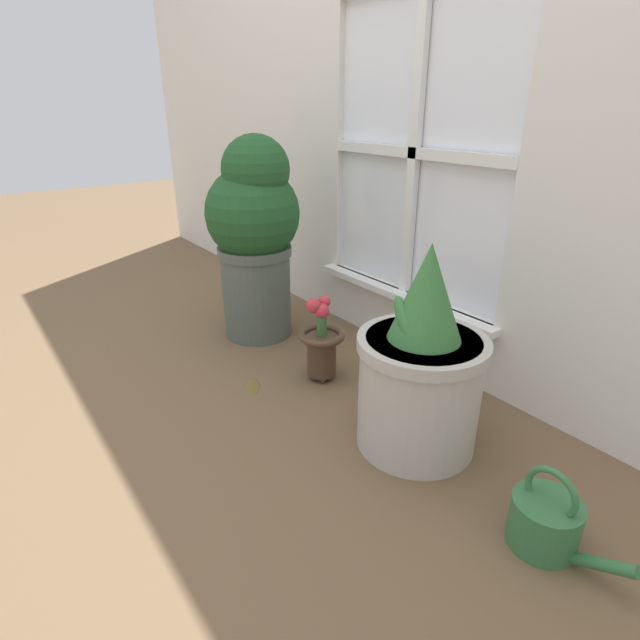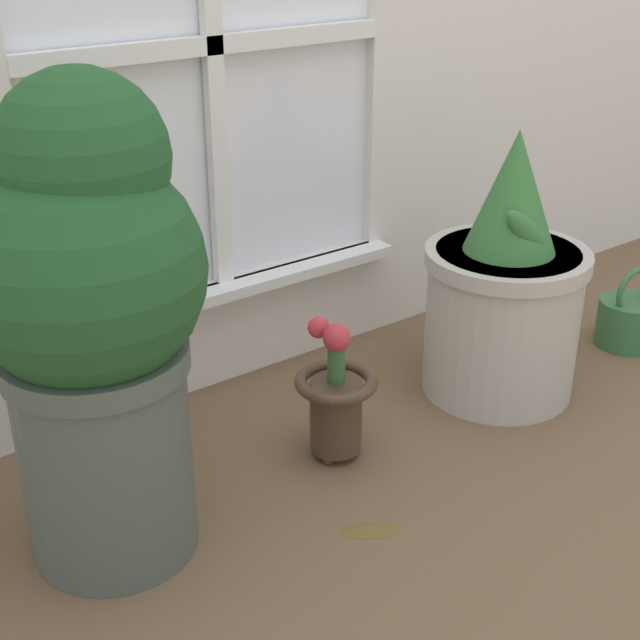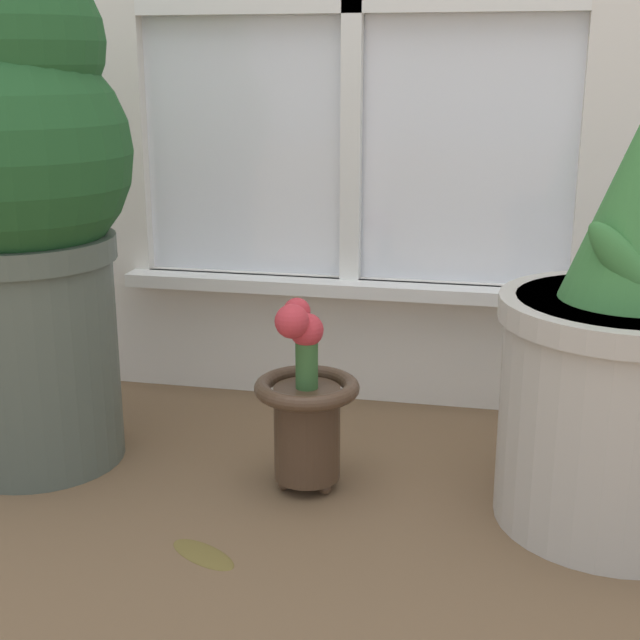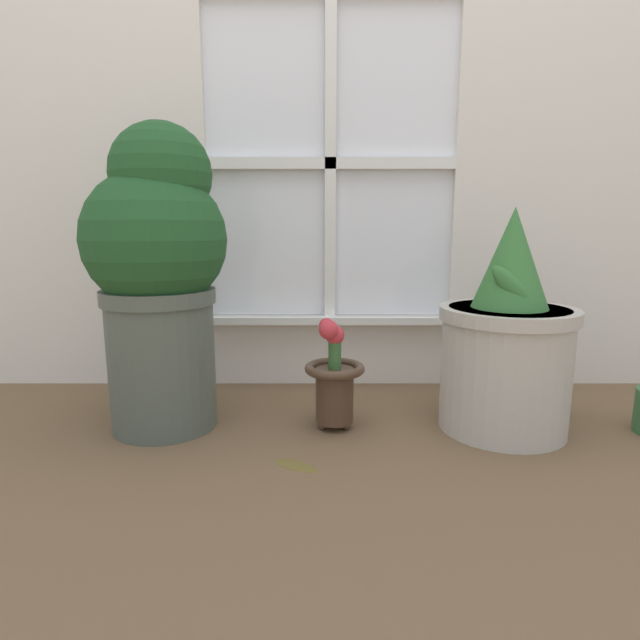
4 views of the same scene
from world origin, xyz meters
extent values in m
plane|color=brown|center=(0.00, 0.00, 0.00)|extent=(10.00, 10.00, 0.00)
cube|color=silver|center=(0.00, 0.58, 0.12)|extent=(0.79, 0.05, 0.24)
cube|color=white|center=(0.00, 0.60, 0.73)|extent=(0.79, 0.02, 0.98)
cube|color=white|center=(0.00, 0.57, 0.73)|extent=(0.04, 0.02, 0.98)
cube|color=white|center=(0.00, 0.57, 0.73)|extent=(0.79, 0.02, 0.04)
cube|color=white|center=(0.00, 0.54, 0.23)|extent=(0.85, 0.06, 0.02)
cylinder|color=#4C564C|center=(-0.45, 0.19, 0.18)|extent=(0.27, 0.27, 0.37)
cylinder|color=#4C564C|center=(-0.45, 0.19, 0.35)|extent=(0.29, 0.29, 0.04)
cylinder|color=#38281E|center=(-0.45, 0.19, 0.36)|extent=(0.25, 0.25, 0.01)
sphere|color=#1E4C23|center=(-0.45, 0.19, 0.50)|extent=(0.36, 0.36, 0.36)
sphere|color=#1E4C23|center=(-0.43, 0.20, 0.66)|extent=(0.25, 0.25, 0.25)
ellipsoid|color=#1E4C23|center=(-0.34, 0.18, 0.48)|extent=(0.04, 0.17, 0.20)
cylinder|color=#B7B2A8|center=(0.45, 0.17, 0.16)|extent=(0.32, 0.32, 0.32)
cylinder|color=#B7B2A8|center=(0.45, 0.17, 0.31)|extent=(0.34, 0.34, 0.03)
cylinder|color=#38281E|center=(0.45, 0.17, 0.32)|extent=(0.30, 0.30, 0.01)
cone|color=#387538|center=(0.45, 0.17, 0.45)|extent=(0.19, 0.19, 0.25)
ellipsoid|color=#387538|center=(0.43, 0.12, 0.39)|extent=(0.12, 0.07, 0.12)
sphere|color=#473323|center=(0.01, 0.21, 0.01)|extent=(0.02, 0.02, 0.02)
sphere|color=#473323|center=(-0.03, 0.16, 0.01)|extent=(0.02, 0.02, 0.02)
sphere|color=#473323|center=(0.04, 0.16, 0.01)|extent=(0.02, 0.02, 0.02)
cylinder|color=#473323|center=(0.01, 0.18, 0.09)|extent=(0.10, 0.10, 0.14)
torus|color=#473323|center=(0.01, 0.18, 0.16)|extent=(0.16, 0.16, 0.02)
cylinder|color=#386633|center=(0.01, 0.18, 0.20)|extent=(0.03, 0.03, 0.08)
sphere|color=#C6333D|center=(0.01, 0.18, 0.25)|extent=(0.05, 0.05, 0.05)
sphere|color=#C6333D|center=(-0.02, 0.21, 0.27)|extent=(0.04, 0.04, 0.04)
sphere|color=#C6333D|center=(-0.01, 0.16, 0.27)|extent=(0.05, 0.05, 0.05)
cylinder|color=#336B3D|center=(0.86, 0.13, 0.06)|extent=(0.15, 0.15, 0.11)
torus|color=#336B3D|center=(0.86, 0.13, 0.14)|extent=(0.12, 0.01, 0.12)
ellipsoid|color=brown|center=(-0.09, -0.04, 0.00)|extent=(0.12, 0.09, 0.01)
camera|label=1|loc=(1.22, -0.73, 0.88)|focal=28.00mm
camera|label=2|loc=(-0.89, -0.97, 0.99)|focal=50.00mm
camera|label=3|loc=(0.28, -1.03, 0.63)|focal=50.00mm
camera|label=4|loc=(-0.03, -1.08, 0.52)|focal=28.00mm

